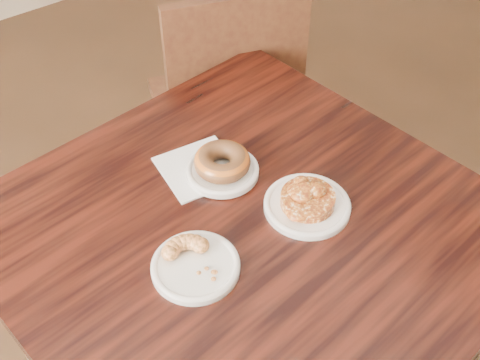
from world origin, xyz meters
TOP-DOWN VIEW (x-y plane):
  - cafe_table at (-0.14, 0.11)m, footprint 0.94×0.94m
  - chair_far at (0.26, 0.75)m, footprint 0.53×0.53m
  - napkin at (-0.12, 0.29)m, footprint 0.17×0.17m
  - plate_donut at (-0.10, 0.24)m, footprint 0.15×0.15m
  - plate_cruller at (-0.27, 0.08)m, footprint 0.15×0.15m
  - plate_fritter at (-0.02, 0.07)m, footprint 0.16×0.16m
  - glazed_donut at (-0.10, 0.24)m, footprint 0.11×0.11m
  - apple_fritter at (-0.02, 0.07)m, footprint 0.14×0.14m
  - cruller_fragment at (-0.27, 0.08)m, footprint 0.10×0.10m

SIDE VIEW (x-z plane):
  - cafe_table at x=-0.14m, z-range 0.00..0.75m
  - chair_far at x=0.26m, z-range 0.00..0.90m
  - napkin at x=-0.12m, z-range 0.75..0.75m
  - plate_cruller at x=-0.27m, z-range 0.75..0.76m
  - plate_fritter at x=-0.02m, z-range 0.75..0.76m
  - plate_donut at x=-0.10m, z-range 0.75..0.77m
  - cruller_fragment at x=-0.27m, z-range 0.76..0.79m
  - apple_fritter at x=-0.02m, z-range 0.76..0.80m
  - glazed_donut at x=-0.10m, z-range 0.77..0.81m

